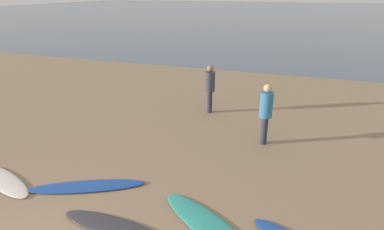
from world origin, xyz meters
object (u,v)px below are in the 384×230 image
object	(u,v)px
surfboard_3	(208,225)
person_1	(210,85)
surfboard_2	(113,226)
surfboard_0	(5,181)
surfboard_1	(86,186)
person_0	(266,109)

from	to	relation	value
surfboard_3	person_1	world-z (taller)	person_1
surfboard_3	surfboard_2	bearing A→B (deg)	-128.69
surfboard_0	person_1	size ratio (longest dim) A/B	1.18
surfboard_1	surfboard_2	world-z (taller)	same
surfboard_3	person_0	bearing A→B (deg)	113.15
surfboard_3	person_0	size ratio (longest dim) A/B	1.38
surfboard_2	surfboard_3	world-z (taller)	surfboard_2
surfboard_1	person_1	distance (m)	5.41
person_0	surfboard_2	bearing A→B (deg)	-41.93
surfboard_1	person_1	bearing A→B (deg)	50.86
surfboard_1	person_1	size ratio (longest dim) A/B	1.50
surfboard_0	person_1	world-z (taller)	person_1
surfboard_1	surfboard_2	distance (m)	1.49
surfboard_1	surfboard_3	world-z (taller)	surfboard_1
person_0	person_1	bearing A→B (deg)	-146.62
person_0	person_1	size ratio (longest dim) A/B	1.03
person_0	person_1	distance (m)	2.75
surfboard_0	surfboard_3	bearing A→B (deg)	21.41
surfboard_1	person_1	xyz separation A→B (m)	(1.27, 5.18, 0.94)
surfboard_2	person_1	bearing A→B (deg)	91.83
surfboard_1	surfboard_2	size ratio (longest dim) A/B	1.20
surfboard_2	person_1	world-z (taller)	person_1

